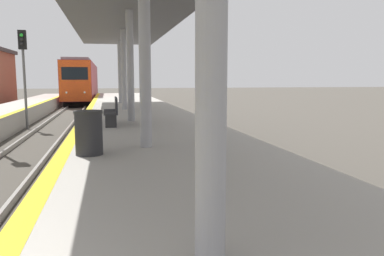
# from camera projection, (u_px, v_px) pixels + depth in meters

# --- Properties ---
(train) EXTENTS (2.62, 20.22, 4.26)m
(train) POSITION_uv_depth(u_px,v_px,m) (83.00, 82.00, 40.50)
(train) COLOR black
(train) RESTS_ON ground
(signal_far) EXTENTS (0.36, 0.31, 4.73)m
(signal_far) POSITION_uv_depth(u_px,v_px,m) (23.00, 61.00, 17.87)
(signal_far) COLOR #595959
(signal_far) RESTS_ON ground
(station_canopy) EXTENTS (4.67, 27.15, 4.16)m
(station_canopy) POSITION_uv_depth(u_px,v_px,m) (129.00, 10.00, 13.22)
(station_canopy) COLOR #99999E
(station_canopy) RESTS_ON platform_right
(trash_bin) EXTENTS (0.57, 0.57, 0.90)m
(trash_bin) POSITION_uv_depth(u_px,v_px,m) (89.00, 133.00, 7.55)
(trash_bin) COLOR #262628
(trash_bin) RESTS_ON platform_right
(bench) EXTENTS (0.44, 1.59, 0.92)m
(bench) POSITION_uv_depth(u_px,v_px,m) (113.00, 111.00, 12.41)
(bench) COLOR #28282D
(bench) RESTS_ON platform_right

